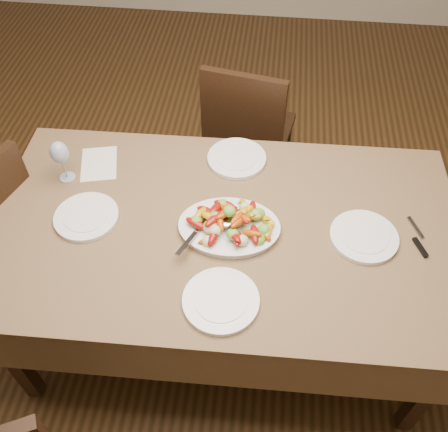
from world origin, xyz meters
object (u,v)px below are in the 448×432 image
object	(u,v)px
plate_right	(364,237)
dining_table	(224,281)
wine_glass	(62,160)
chair_far	(251,131)
serving_platter	(229,228)
plate_far	(237,159)
plate_left	(86,217)
plate_near	(221,301)

from	to	relation	value
plate_right	dining_table	bearing A→B (deg)	-179.79
wine_glass	chair_far	bearing A→B (deg)	45.50
serving_platter	wine_glass	distance (m)	0.74
serving_platter	plate_far	xyz separation A→B (m)	(-0.01, 0.40, -0.00)
plate_left	plate_right	bearing A→B (deg)	1.19
plate_left	serving_platter	bearing A→B (deg)	0.50
plate_right	plate_left	bearing A→B (deg)	-178.81
plate_near	wine_glass	distance (m)	0.89
chair_far	plate_far	bearing A→B (deg)	97.92
wine_glass	plate_far	bearing A→B (deg)	15.29
serving_platter	plate_left	bearing A→B (deg)	-179.50
dining_table	chair_far	xyz separation A→B (m)	(0.04, 0.93, 0.10)
dining_table	plate_near	size ratio (longest dim) A/B	6.92
plate_right	wine_glass	bearing A→B (deg)	171.25
plate_far	plate_left	bearing A→B (deg)	-144.03
plate_right	plate_near	size ratio (longest dim) A/B	0.97
plate_right	plate_far	xyz separation A→B (m)	(-0.52, 0.38, 0.00)
dining_table	wine_glass	bearing A→B (deg)	164.55
chair_far	plate_left	bearing A→B (deg)	69.52
plate_left	dining_table	bearing A→B (deg)	2.15
plate_near	serving_platter	bearing A→B (deg)	91.02
chair_far	plate_left	xyz separation A→B (m)	(-0.58, -0.95, 0.29)
serving_platter	plate_left	xyz separation A→B (m)	(-0.56, -0.00, -0.00)
plate_right	plate_far	size ratio (longest dim) A/B	1.01
serving_platter	plate_far	size ratio (longest dim) A/B	1.47
dining_table	wine_glass	distance (m)	0.86
dining_table	plate_right	world-z (taller)	plate_right
plate_far	plate_near	xyz separation A→B (m)	(0.02, -0.72, 0.00)
serving_platter	chair_far	bearing A→B (deg)	88.79
plate_near	plate_far	bearing A→B (deg)	91.21
serving_platter	plate_near	size ratio (longest dim) A/B	1.42
wine_glass	serving_platter	bearing A→B (deg)	-16.15
wine_glass	plate_left	bearing A→B (deg)	-55.14
chair_far	plate_left	distance (m)	1.15
chair_far	serving_platter	size ratio (longest dim) A/B	2.52
plate_far	plate_near	distance (m)	0.72
dining_table	serving_platter	bearing A→B (deg)	-35.13
serving_platter	plate_far	distance (m)	0.40
plate_far	chair_far	bearing A→B (deg)	86.93
chair_far	plate_far	world-z (taller)	chair_far
chair_far	serving_platter	world-z (taller)	chair_far
chair_far	wine_glass	world-z (taller)	wine_glass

